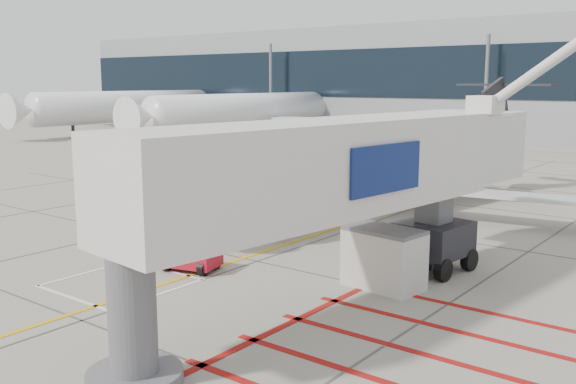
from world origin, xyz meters
The scene contains 10 objects.
ground_plane centered at (0.00, 0.00, 0.00)m, with size 260.00×260.00×0.00m, color gray.
regional_jet centered at (-0.71, 13.30, 3.52)m, with size 21.34×26.90×7.05m, color silver, non-canonical shape.
jet_bridge centered at (5.21, 1.03, 3.90)m, with size 9.25×19.52×7.81m, color silver, non-canonical shape.
pushback_tug centered at (-1.22, 1.63, 0.60)m, with size 2.05×1.28×1.20m, color #B01123, non-canonical shape.
baggage_cart centered at (5.15, 6.52, 0.61)m, with size 1.93×1.22×1.22m, color #58595D, non-canonical shape.
ground_power_unit centered at (5.51, 4.22, 1.03)m, with size 2.61×1.52×2.06m, color beige, non-canonical shape.
cone_nose centered at (-2.58, 2.75, 0.23)m, with size 0.33×0.33×0.46m, color #EA540C.
cone_side centered at (2.19, 8.62, 0.24)m, with size 0.34×0.34×0.47m, color #E4420C.
bg_aircraft_a centered at (-55.59, 46.00, 6.34)m, with size 38.05×42.28×12.68m, color silver, non-canonical shape.
bg_aircraft_b centered at (-34.35, 46.00, 6.23)m, with size 37.40×41.55×12.47m, color silver, non-canonical shape.
Camera 1 is at (15.85, -14.55, 6.99)m, focal length 40.00 mm.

